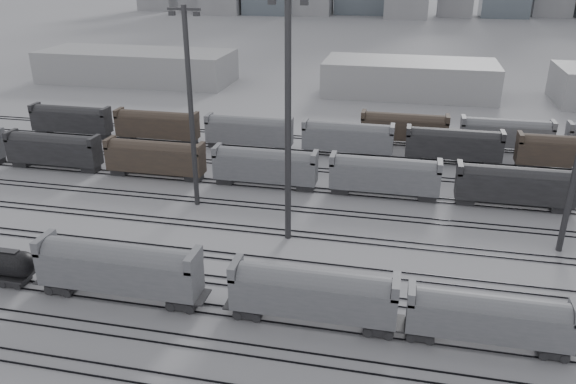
% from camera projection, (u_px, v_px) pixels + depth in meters
% --- Properties ---
extents(ground, '(900.00, 900.00, 0.00)m').
position_uv_depth(ground, '(273.00, 325.00, 51.28)').
color(ground, '#A3A3A7').
rests_on(ground, ground).
extents(tracks, '(220.00, 71.50, 0.16)m').
position_uv_depth(tracks, '(308.00, 237.00, 66.97)').
color(tracks, black).
rests_on(tracks, ground).
extents(hopper_car_a, '(16.21, 3.22, 5.80)m').
position_uv_depth(hopper_car_a, '(119.00, 267.00, 53.83)').
color(hopper_car_a, black).
rests_on(hopper_car_a, ground).
extents(hopper_car_b, '(15.11, 3.00, 5.40)m').
position_uv_depth(hopper_car_b, '(313.00, 292.00, 50.18)').
color(hopper_car_b, black).
rests_on(hopper_car_b, ground).
extents(hopper_car_c, '(13.69, 2.72, 4.90)m').
position_uv_depth(hopper_car_c, '(489.00, 317.00, 47.33)').
color(hopper_car_c, black).
rests_on(hopper_car_c, ground).
extents(light_mast_b, '(4.12, 0.66, 25.74)m').
position_uv_depth(light_mast_b, '(191.00, 105.00, 70.58)').
color(light_mast_b, '#373739').
rests_on(light_mast_b, ground).
extents(light_mast_c, '(4.46, 0.71, 27.86)m').
position_uv_depth(light_mast_c, '(288.00, 117.00, 61.21)').
color(light_mast_c, '#373739').
rests_on(light_mast_c, ground).
extents(bg_string_near, '(151.00, 3.00, 5.60)m').
position_uv_depth(bg_string_near, '(384.00, 177.00, 77.35)').
color(bg_string_near, slate).
rests_on(bg_string_near, ground).
extents(bg_string_mid, '(151.00, 3.00, 5.60)m').
position_uv_depth(bg_string_mid, '(453.00, 146.00, 89.76)').
color(bg_string_mid, black).
rests_on(bg_string_mid, ground).
extents(bg_string_far, '(66.00, 3.00, 5.60)m').
position_uv_depth(bg_string_far, '(559.00, 139.00, 93.49)').
color(bg_string_far, '#483A2E').
rests_on(bg_string_far, ground).
extents(warehouse_left, '(50.00, 18.00, 8.00)m').
position_uv_depth(warehouse_left, '(137.00, 66.00, 146.89)').
color(warehouse_left, '#9B9C9E').
rests_on(warehouse_left, ground).
extents(warehouse_mid, '(40.00, 18.00, 8.00)m').
position_uv_depth(warehouse_mid, '(409.00, 78.00, 133.08)').
color(warehouse_mid, '#9B9C9E').
rests_on(warehouse_mid, ground).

